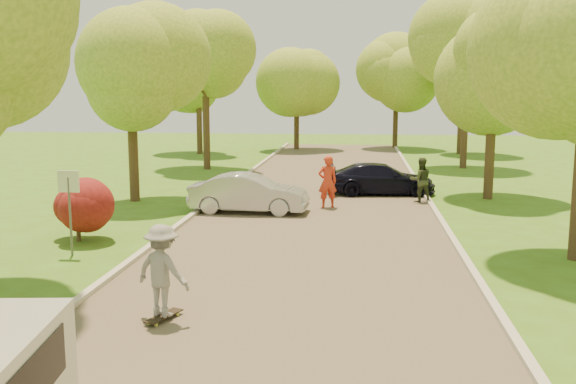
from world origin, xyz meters
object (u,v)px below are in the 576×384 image
at_px(person_striped, 327,182).
at_px(street_sign, 69,195).
at_px(skateboarder, 162,270).
at_px(person_olive, 421,180).
at_px(longboard, 164,316).
at_px(silver_sedan, 249,193).
at_px(dark_sedan, 381,179).

bearing_deg(person_striped, street_sign, 34.53).
xyz_separation_m(skateboarder, person_olive, (5.79, 13.21, -0.12)).
bearing_deg(longboard, street_sign, -27.46).
bearing_deg(person_striped, silver_sedan, 8.91).
bearing_deg(street_sign, silver_sedan, 60.45).
bearing_deg(dark_sedan, silver_sedan, 127.96).
distance_m(longboard, person_striped, 11.96).
xyz_separation_m(dark_sedan, skateboarder, (-4.37, -14.93, 0.33)).
bearing_deg(dark_sedan, skateboarder, 157.67).
xyz_separation_m(street_sign, skateboarder, (3.73, -4.31, -0.61)).
distance_m(longboard, skateboarder, 0.86).
distance_m(silver_sedan, person_olive, 6.61).
distance_m(person_striped, person_olive, 3.73).
relative_size(dark_sedan, skateboarder, 2.57).
height_order(street_sign, person_striped, street_sign).
height_order(silver_sedan, person_olive, person_olive).
xyz_separation_m(street_sign, person_striped, (6.12, 7.38, -0.63)).
relative_size(longboard, skateboarder, 0.53).
bearing_deg(street_sign, person_olive, 43.06).
distance_m(skateboarder, person_olive, 14.43).
bearing_deg(skateboarder, person_striped, -79.88).
bearing_deg(longboard, dark_sedan, -84.65).
distance_m(street_sign, dark_sedan, 13.38).
distance_m(skateboarder, person_striped, 11.93).
distance_m(street_sign, silver_sedan, 7.15).
bearing_deg(person_striped, skateboarder, 62.65).
xyz_separation_m(dark_sedan, longboard, (-4.37, -14.93, -0.53)).
relative_size(longboard, person_olive, 0.53).
bearing_deg(person_striped, longboard, 62.65).
height_order(silver_sedan, skateboarder, skateboarder).
height_order(dark_sedan, longboard, dark_sedan).
bearing_deg(skateboarder, street_sign, -27.46).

